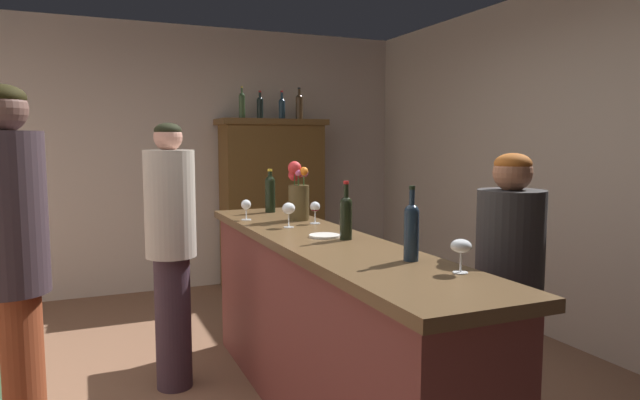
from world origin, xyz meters
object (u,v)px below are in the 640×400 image
display_cabinet (272,200)px  patron_near_entrance (171,244)px  bartender (508,297)px  wine_glass_rear (315,208)px  wine_bottle_malbec (346,215)px  display_bottle_left (242,105)px  wine_bottle_merlot (270,192)px  patron_in_grey (11,267)px  wine_glass_front (246,206)px  display_bottle_center (282,107)px  bar_counter (322,328)px  wine_glass_mid (289,209)px  display_bottle_midright (299,106)px  wine_bottle_pinot (411,229)px  flower_arrangement (298,193)px  display_bottle_midleft (260,107)px  wine_glass_spare (461,247)px  cheese_plate (325,236)px

display_cabinet → patron_near_entrance: 2.51m
bartender → wine_glass_rear: bearing=-66.0°
wine_bottle_malbec → display_bottle_left: bearing=85.2°
wine_bottle_merlot → patron_in_grey: bearing=-142.4°
wine_glass_rear → bartender: size_ratio=0.09×
wine_glass_front → patron_near_entrance: patron_near_entrance is taller
wine_glass_front → display_bottle_center: bearing=64.7°
bar_counter → display_bottle_left: (0.34, 2.84, 1.39)m
wine_glass_mid → display_bottle_midright: display_bottle_midright is taller
patron_in_grey → display_cabinet: bearing=49.5°
display_bottle_left → patron_in_grey: size_ratio=0.18×
wine_bottle_malbec → wine_glass_rear: 0.59m
wine_bottle_merlot → patron_in_grey: size_ratio=0.18×
wine_bottle_pinot → display_bottle_center: bearing=79.6°
flower_arrangement → display_bottle_center: (0.65, 2.16, 0.69)m
bar_counter → wine_bottle_merlot: size_ratio=8.80×
wine_bottle_malbec → wine_glass_rear: wine_bottle_malbec is taller
patron_near_entrance → wine_glass_front: bearing=75.3°
display_cabinet → flower_arrangement: (-0.53, -2.16, 0.28)m
wine_bottle_malbec → patron_near_entrance: size_ratio=0.19×
wine_bottle_malbec → bartender: size_ratio=0.21×
wine_bottle_pinot → wine_bottle_malbec: 0.59m
display_cabinet → bar_counter: bearing=-102.9°
wine_bottle_merlot → display_bottle_left: display_bottle_left is taller
wine_glass_rear → display_bottle_midright: size_ratio=0.42×
wine_glass_front → display_bottle_midleft: (0.72, 2.02, 0.78)m
display_cabinet → wine_bottle_merlot: 1.81m
patron_in_grey → wine_bottle_merlot: bearing=33.3°
wine_glass_spare → wine_glass_front: bearing=101.8°
bar_counter → wine_bottle_pinot: 0.95m
display_cabinet → patron_in_grey: size_ratio=1.00×
patron_in_grey → patron_near_entrance: patron_in_grey is taller
display_cabinet → wine_bottle_merlot: display_cabinet is taller
wine_bottle_malbec → patron_in_grey: size_ratio=0.18×
wine_glass_mid → flower_arrangement: 0.33m
patron_near_entrance → cheese_plate: bearing=19.9°
wine_bottle_pinot → cheese_plate: 0.72m
wine_glass_front → wine_glass_spare: size_ratio=1.00×
wine_bottle_pinot → wine_glass_front: size_ratio=2.41×
bar_counter → wine_glass_rear: wine_glass_rear is taller
wine_glass_mid → wine_glass_spare: size_ratio=1.11×
wine_bottle_merlot → display_bottle_left: size_ratio=0.97×
wine_bottle_merlot → display_bottle_midright: 2.05m
flower_arrangement → display_bottle_center: size_ratio=1.30×
bar_counter → display_bottle_midright: display_bottle_midright is taller
wine_bottle_merlot → display_bottle_left: 1.87m
wine_glass_rear → display_cabinet: bearing=78.2°
display_bottle_midright → bartender: size_ratio=0.23×
display_cabinet → wine_bottle_malbec: size_ratio=5.69×
wine_bottle_malbec → display_bottle_midleft: size_ratio=1.07×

